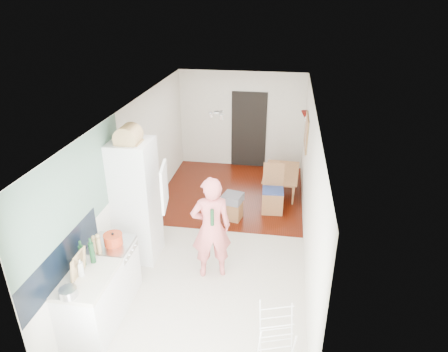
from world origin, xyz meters
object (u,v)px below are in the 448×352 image
(dining_chair, at_px, (273,190))
(person, at_px, (211,219))
(drying_rack, at_px, (276,341))
(stool, at_px, (234,210))
(dining_table, at_px, (282,183))

(dining_chair, bearing_deg, person, -115.04)
(dining_chair, distance_m, drying_rack, 3.87)
(drying_rack, bearing_deg, stool, 88.25)
(stool, bearing_deg, dining_chair, 30.30)
(dining_table, bearing_deg, dining_chair, 172.97)
(drying_rack, bearing_deg, dining_table, 72.63)
(person, relative_size, dining_table, 1.77)
(dining_table, bearing_deg, stool, 149.88)
(stool, height_order, drying_rack, drying_rack)
(stool, bearing_deg, person, -93.92)
(stool, bearing_deg, dining_table, 56.71)
(person, bearing_deg, dining_chair, -129.33)
(drying_rack, bearing_deg, person, 106.17)
(person, bearing_deg, stool, -111.46)
(person, height_order, stool, person)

